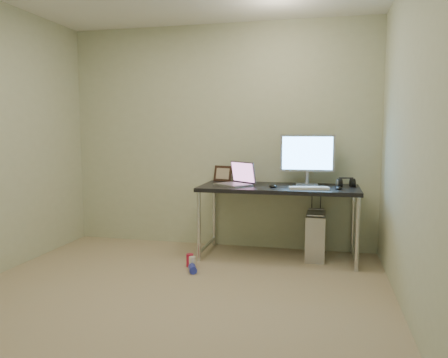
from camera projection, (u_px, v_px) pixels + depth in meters
floor at (167, 301)px, 3.39m from camera, size 3.50×3.50×0.00m
wall_back at (220, 137)px, 4.95m from camera, size 3.50×0.02×2.50m
wall_right at (416, 141)px, 2.87m from camera, size 0.02×3.50×2.50m
desk at (279, 194)px, 4.51m from camera, size 1.62×0.71×0.75m
tower_computer at (315, 236)px, 4.53m from camera, size 0.20×0.45×0.49m
cable_a at (312, 215)px, 4.76m from camera, size 0.01×0.16×0.69m
cable_b at (320, 218)px, 4.72m from camera, size 0.02×0.11×0.71m
can_red at (190, 260)px, 4.25m from camera, size 0.09×0.09×0.13m
can_white at (192, 263)px, 4.18m from camera, size 0.08×0.08×0.12m
can_blue at (193, 269)px, 4.08m from camera, size 0.12×0.15×0.07m
laptop at (237, 180)px, 4.58m from camera, size 0.46×0.45×0.25m
monitor at (307, 155)px, 4.57m from camera, size 0.57×0.18×0.53m
keyboard at (309, 188)px, 4.26m from camera, size 0.40×0.18×0.02m
mouse_right at (339, 187)px, 4.26m from camera, size 0.07×0.11×0.04m
mouse_left at (273, 185)px, 4.42m from camera, size 0.10×0.13×0.04m
headphones at (346, 184)px, 4.45m from camera, size 0.19×0.12×0.12m
picture_frame at (223, 174)px, 4.93m from camera, size 0.23×0.13×0.18m
webcam at (246, 175)px, 4.83m from camera, size 0.05×0.04×0.12m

